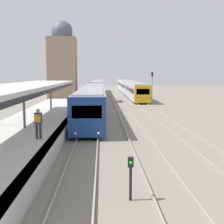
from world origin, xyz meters
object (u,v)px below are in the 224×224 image
train_near (96,90)px  signal_post_near (131,173)px  signal_mast_far (152,84)px  train_far (129,87)px  person_on_platform (38,121)px

train_near → signal_post_near: bearing=-87.4°
signal_post_near → signal_mast_far: size_ratio=0.32×
train_near → train_far: (7.09, 15.74, -0.04)m
signal_mast_far → person_on_platform: bearing=-110.0°
signal_mast_far → train_far: bearing=93.8°
signal_mast_far → signal_post_near: bearing=-100.3°
train_far → signal_mast_far: 23.52m
train_far → train_near: bearing=-114.3°
signal_post_near → signal_mast_far: (6.63, 36.62, 2.09)m
train_near → signal_mast_far: bearing=-41.6°
train_near → signal_mast_far: size_ratio=14.09×
train_near → signal_mast_far: (8.65, -7.69, 1.36)m
train_near → train_far: bearing=65.7°
person_on_platform → signal_mast_far: size_ratio=0.34×
person_on_platform → signal_mast_far: 32.44m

